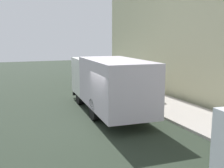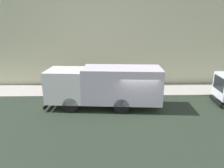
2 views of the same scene
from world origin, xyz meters
The scene contains 7 objects.
ground centered at (0.00, 0.00, 0.00)m, with size 80.00×80.00×0.00m, color #263125.
sidewalk centered at (4.61, 0.00, 0.06)m, with size 3.22×30.00×0.13m, color #B4ABA4.
building_facade centered at (6.72, 0.00, 5.89)m, with size 0.50×30.00×11.78m, color beige.
large_utility_truck centered at (0.88, 2.36, 1.72)m, with size 3.11×8.46×3.02m.
pedestrian_walking centered at (5.37, 5.59, 1.08)m, with size 0.49×0.49×1.80m.
pedestrian_standing centered at (4.63, 3.46, 0.98)m, with size 0.51×0.51×1.61m.
traffic_cone_orange centered at (3.52, 6.19, 0.41)m, with size 0.40×0.40×0.58m, color orange.
Camera 2 is at (-13.04, 2.12, 5.95)m, focal length 31.98 mm.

